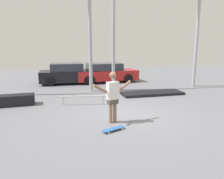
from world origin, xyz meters
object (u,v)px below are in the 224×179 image
at_px(skateboard, 113,129).
at_px(manual_pad, 152,93).
at_px(skateboarder, 113,95).
at_px(parked_car_red, 106,73).
at_px(grind_box, 8,101).
at_px(grind_rail, 83,98).
at_px(parked_car_black, 69,74).

xyz_separation_m(skateboard, manual_pad, (3.30, 4.61, 0.01)).
height_order(skateboarder, parked_car_red, skateboarder).
relative_size(grind_box, parked_car_red, 0.49).
bearing_deg(parked_car_red, grind_rail, -114.77).
bearing_deg(grind_rail, manual_pad, 18.08).
relative_size(skateboarder, parked_car_red, 0.39).
relative_size(parked_car_black, parked_car_red, 0.88).
relative_size(skateboard, grind_box, 0.36).
bearing_deg(grind_rail, parked_car_black, 94.14).
distance_m(grind_box, grind_rail, 3.35).
relative_size(skateboarder, grind_rail, 0.83).
relative_size(manual_pad, parked_car_red, 0.74).
xyz_separation_m(parked_car_black, parked_car_red, (2.71, 0.03, -0.01)).
bearing_deg(skateboard, skateboarder, 54.64).
bearing_deg(grind_box, skateboard, -44.93).
height_order(manual_pad, grind_rail, grind_rail).
height_order(skateboarder, parked_car_black, skateboarder).
relative_size(grind_rail, parked_car_black, 0.54).
distance_m(grind_box, parked_car_red, 7.79).
bearing_deg(grind_box, parked_car_black, 62.01).
bearing_deg(manual_pad, skateboard, -125.59).
height_order(skateboarder, grind_rail, skateboarder).
relative_size(skateboarder, grind_box, 0.80).
distance_m(skateboarder, parked_car_black, 8.64).
bearing_deg(skateboard, parked_car_red, 56.12).
bearing_deg(parked_car_black, skateboard, -83.23).
distance_m(skateboard, manual_pad, 5.67).
xyz_separation_m(skateboard, parked_car_black, (-1.06, 9.32, 0.63)).
relative_size(grind_box, parked_car_black, 0.55).
distance_m(manual_pad, parked_car_black, 6.45).
xyz_separation_m(skateboarder, parked_car_red, (1.49, 8.58, -0.33)).
bearing_deg(manual_pad, grind_rail, -161.92).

